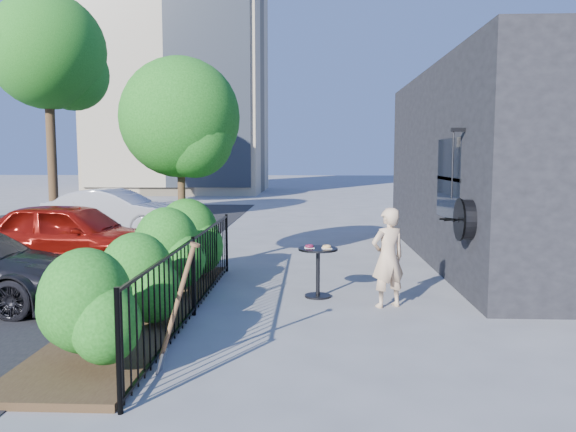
{
  "coord_description": "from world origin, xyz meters",
  "views": [
    {
      "loc": [
        0.12,
        -7.51,
        2.18
      ],
      "look_at": [
        -0.28,
        1.78,
        1.2
      ],
      "focal_mm": 35.0,
      "sensor_mm": 36.0,
      "label": 1
    }
  ],
  "objects_px": {
    "patio_tree": "(183,125)",
    "car_red": "(71,235)",
    "street_tree_far": "(49,59)",
    "shovel": "(174,315)",
    "woman": "(388,258)",
    "car_silver": "(115,212)",
    "cafe_table": "(318,263)"
  },
  "relations": [
    {
      "from": "patio_tree",
      "to": "car_red",
      "type": "bearing_deg",
      "value": 171.71
    },
    {
      "from": "street_tree_far",
      "to": "car_red",
      "type": "relative_size",
      "value": 2.13
    },
    {
      "from": "street_tree_far",
      "to": "shovel",
      "type": "xyz_separation_m",
      "value": [
        8.68,
        -16.03,
        -5.32
      ]
    },
    {
      "from": "street_tree_far",
      "to": "woman",
      "type": "distance_m",
      "value": 18.19
    },
    {
      "from": "street_tree_far",
      "to": "car_red",
      "type": "distance_m",
      "value": 13.22
    },
    {
      "from": "woman",
      "to": "car_red",
      "type": "height_order",
      "value": "woman"
    },
    {
      "from": "car_red",
      "to": "car_silver",
      "type": "bearing_deg",
      "value": 17.17
    },
    {
      "from": "street_tree_far",
      "to": "car_red",
      "type": "height_order",
      "value": "street_tree_far"
    },
    {
      "from": "street_tree_far",
      "to": "shovel",
      "type": "bearing_deg",
      "value": -61.56
    },
    {
      "from": "cafe_table",
      "to": "shovel",
      "type": "xyz_separation_m",
      "value": [
        -1.48,
        -3.16,
        0.07
      ]
    },
    {
      "from": "street_tree_far",
      "to": "woman",
      "type": "bearing_deg",
      "value": -50.21
    },
    {
      "from": "patio_tree",
      "to": "shovel",
      "type": "xyz_separation_m",
      "value": [
        0.98,
        -4.83,
        -2.16
      ]
    },
    {
      "from": "shovel",
      "to": "car_silver",
      "type": "height_order",
      "value": "shovel"
    },
    {
      "from": "shovel",
      "to": "woman",
      "type": "bearing_deg",
      "value": 46.64
    },
    {
      "from": "cafe_table",
      "to": "woman",
      "type": "distance_m",
      "value": 1.16
    },
    {
      "from": "street_tree_far",
      "to": "shovel",
      "type": "relative_size",
      "value": 6.04
    },
    {
      "from": "car_red",
      "to": "car_silver",
      "type": "distance_m",
      "value": 5.09
    },
    {
      "from": "shovel",
      "to": "car_red",
      "type": "distance_m",
      "value": 6.12
    },
    {
      "from": "street_tree_far",
      "to": "car_red",
      "type": "xyz_separation_m",
      "value": [
        5.39,
        -10.86,
        -5.26
      ]
    },
    {
      "from": "patio_tree",
      "to": "woman",
      "type": "height_order",
      "value": "patio_tree"
    },
    {
      "from": "street_tree_far",
      "to": "patio_tree",
      "type": "bearing_deg",
      "value": -55.49
    },
    {
      "from": "woman",
      "to": "car_silver",
      "type": "xyz_separation_m",
      "value": [
        -6.68,
        7.54,
        -0.09
      ]
    },
    {
      "from": "patio_tree",
      "to": "street_tree_far",
      "type": "height_order",
      "value": "street_tree_far"
    },
    {
      "from": "shovel",
      "to": "car_silver",
      "type": "relative_size",
      "value": 0.35
    },
    {
      "from": "car_red",
      "to": "street_tree_far",
      "type": "bearing_deg",
      "value": 33.24
    },
    {
      "from": "shovel",
      "to": "cafe_table",
      "type": "bearing_deg",
      "value": 64.99
    },
    {
      "from": "cafe_table",
      "to": "shovel",
      "type": "distance_m",
      "value": 3.49
    },
    {
      "from": "patio_tree",
      "to": "car_red",
      "type": "relative_size",
      "value": 1.01
    },
    {
      "from": "woman",
      "to": "cafe_table",
      "type": "bearing_deg",
      "value": -52.02
    },
    {
      "from": "street_tree_far",
      "to": "car_red",
      "type": "bearing_deg",
      "value": -63.61
    },
    {
      "from": "street_tree_far",
      "to": "cafe_table",
      "type": "distance_m",
      "value": 17.25
    },
    {
      "from": "shovel",
      "to": "street_tree_far",
      "type": "bearing_deg",
      "value": 118.44
    }
  ]
}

